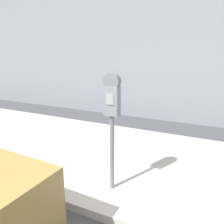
% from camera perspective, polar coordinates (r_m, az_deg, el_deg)
% --- Properties ---
extents(sidewalk, '(24.00, 2.80, 0.11)m').
position_cam_1_polar(sidewalk, '(3.84, 3.47, -12.18)').
color(sidewalk, '#BCB7AD').
rests_on(sidewalk, ground_plane).
extents(building_facade, '(24.00, 0.30, 4.95)m').
position_cam_1_polar(building_facade, '(6.16, 14.34, 20.94)').
color(building_facade, gray).
rests_on(building_facade, ground_plane).
extents(parking_meter, '(0.19, 0.12, 1.49)m').
position_cam_1_polar(parking_meter, '(2.58, -0.00, 0.84)').
color(parking_meter, slate).
rests_on(parking_meter, sidewalk).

